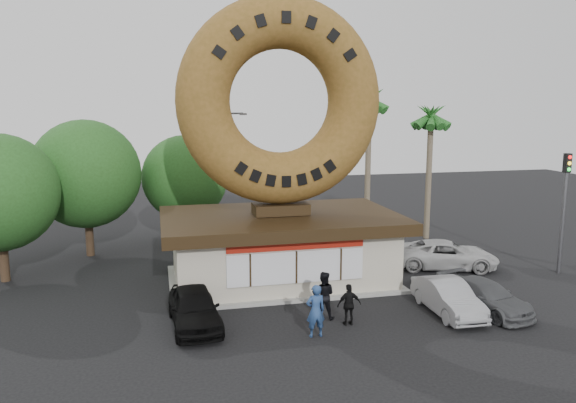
% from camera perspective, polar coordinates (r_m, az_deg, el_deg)
% --- Properties ---
extents(ground, '(90.00, 90.00, 0.00)m').
position_cam_1_polar(ground, '(22.04, 2.73, -12.65)').
color(ground, black).
rests_on(ground, ground).
extents(donut_shop, '(11.20, 7.20, 3.80)m').
position_cam_1_polar(donut_shop, '(27.01, -0.74, -4.46)').
color(donut_shop, beige).
rests_on(donut_shop, ground).
extents(giant_donut, '(9.54, 2.43, 9.54)m').
position_cam_1_polar(giant_donut, '(26.20, -0.78, 10.13)').
color(giant_donut, brown).
rests_on(giant_donut, donut_shop).
extents(tree_west, '(6.00, 6.00, 7.65)m').
position_cam_1_polar(tree_west, '(33.01, -19.86, 2.63)').
color(tree_west, '#473321').
rests_on(tree_west, ground).
extents(tree_mid, '(5.20, 5.20, 6.63)m').
position_cam_1_polar(tree_mid, '(34.89, -10.43, 2.38)').
color(tree_mid, '#473321').
rests_on(tree_mid, ground).
extents(palm_near, '(2.60, 2.60, 9.75)m').
position_cam_1_polar(palm_near, '(36.07, 8.27, 9.67)').
color(palm_near, '#726651').
rests_on(palm_near, ground).
extents(palm_far, '(2.60, 2.60, 8.75)m').
position_cam_1_polar(palm_far, '(36.16, 14.33, 8.00)').
color(palm_far, '#726651').
rests_on(palm_far, ground).
extents(street_lamp, '(2.11, 0.20, 8.00)m').
position_cam_1_polar(street_lamp, '(35.99, -7.12, 3.42)').
color(street_lamp, '#59595E').
rests_on(street_lamp, ground).
extents(traffic_signal, '(0.30, 0.38, 6.07)m').
position_cam_1_polar(traffic_signal, '(31.03, 26.28, 0.34)').
color(traffic_signal, '#59595E').
rests_on(traffic_signal, ground).
extents(person_left, '(0.74, 0.50, 1.98)m').
position_cam_1_polar(person_left, '(20.89, 2.82, -11.03)').
color(person_left, navy).
rests_on(person_left, ground).
extents(person_center, '(1.15, 1.04, 1.92)m').
position_cam_1_polar(person_center, '(22.60, 3.61, -9.48)').
color(person_center, black).
rests_on(person_center, ground).
extents(person_right, '(0.97, 0.43, 1.64)m').
position_cam_1_polar(person_right, '(22.09, 6.22, -10.37)').
color(person_right, black).
rests_on(person_right, ground).
extents(car_black, '(2.02, 4.50, 1.50)m').
position_cam_1_polar(car_black, '(22.13, -9.50, -10.60)').
color(car_black, black).
rests_on(car_black, ground).
extents(car_silver, '(1.55, 4.19, 1.37)m').
position_cam_1_polar(car_silver, '(24.06, 15.95, -9.33)').
color(car_silver, gray).
rests_on(car_silver, ground).
extents(car_grey, '(2.74, 4.62, 1.26)m').
position_cam_1_polar(car_grey, '(24.78, 19.41, -9.09)').
color(car_grey, '#535558').
rests_on(car_grey, ground).
extents(car_white, '(5.70, 3.94, 1.45)m').
position_cam_1_polar(car_white, '(30.47, 15.82, -5.22)').
color(car_white, '#B8B8B8').
rests_on(car_white, ground).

